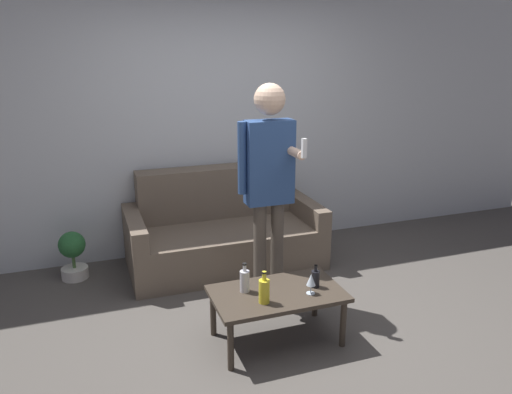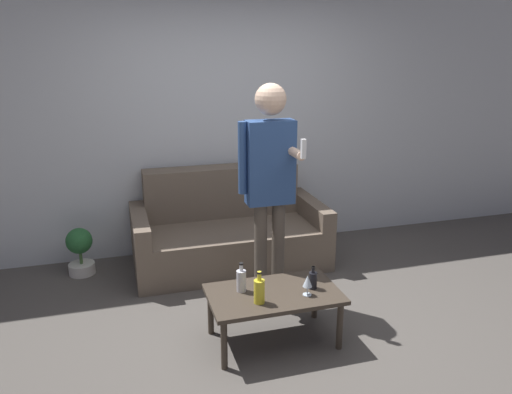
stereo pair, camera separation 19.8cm
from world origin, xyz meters
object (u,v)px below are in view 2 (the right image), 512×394
at_px(couch, 228,231).
at_px(bottle_orange, 259,291).
at_px(person_standing_front, 270,175).
at_px(coffee_table, 274,298).

distance_m(couch, bottle_orange, 1.59).
bearing_deg(person_standing_front, bottle_orange, -112.98).
relative_size(couch, person_standing_front, 1.02).
height_order(coffee_table, person_standing_front, person_standing_front).
relative_size(coffee_table, person_standing_front, 0.52).
height_order(couch, coffee_table, couch).
bearing_deg(coffee_table, person_standing_front, 75.70).
distance_m(bottle_orange, person_standing_front, 0.94).
bearing_deg(couch, coffee_table, -90.47).
distance_m(coffee_table, person_standing_front, 0.94).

